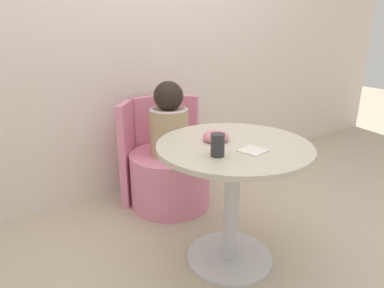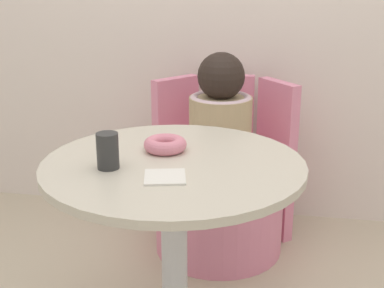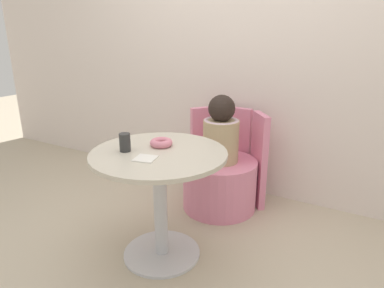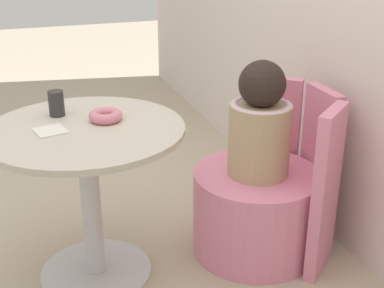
{
  "view_description": "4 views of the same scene",
  "coord_description": "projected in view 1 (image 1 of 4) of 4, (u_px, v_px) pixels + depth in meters",
  "views": [
    {
      "loc": [
        -1.11,
        -1.23,
        1.23
      ],
      "look_at": [
        -0.03,
        0.37,
        0.56
      ],
      "focal_mm": 32.0,
      "sensor_mm": 36.0,
      "label": 1
    },
    {
      "loc": [
        0.26,
        -1.46,
        1.22
      ],
      "look_at": [
        -0.05,
        0.32,
        0.62
      ],
      "focal_mm": 50.0,
      "sensor_mm": 36.0,
      "label": 2
    },
    {
      "loc": [
        1.01,
        -1.5,
        1.32
      ],
      "look_at": [
        -0.02,
        0.29,
        0.63
      ],
      "focal_mm": 32.0,
      "sensor_mm": 36.0,
      "label": 3
    },
    {
      "loc": [
        1.89,
        -0.26,
        1.41
      ],
      "look_at": [
        0.0,
        0.4,
        0.57
      ],
      "focal_mm": 50.0,
      "sensor_mm": 36.0,
      "label": 4
    }
  ],
  "objects": [
    {
      "name": "tub_chair",
      "position": [
        170.0,
        179.0,
        2.44
      ],
      "size": [
        0.56,
        0.56,
        0.39
      ],
      "color": "pink",
      "rests_on": "ground_plane"
    },
    {
      "name": "ground_plane",
      "position": [
        233.0,
        253.0,
        1.96
      ],
      "size": [
        12.0,
        12.0,
        0.0
      ],
      "primitive_type": "plane",
      "color": "#B7A88E"
    },
    {
      "name": "booth_backrest",
      "position": [
        154.0,
        147.0,
        2.57
      ],
      "size": [
        0.66,
        0.24,
        0.74
      ],
      "color": "pink",
      "rests_on": "ground_plane"
    },
    {
      "name": "back_wall",
      "position": [
        137.0,
        30.0,
        2.45
      ],
      "size": [
        6.0,
        0.06,
        2.4
      ],
      "color": "silver",
      "rests_on": "ground_plane"
    },
    {
      "name": "cup",
      "position": [
        218.0,
        145.0,
        1.52
      ],
      "size": [
        0.06,
        0.06,
        0.1
      ],
      "color": "#2D2D2D",
      "rests_on": "round_table"
    },
    {
      "name": "round_table",
      "position": [
        233.0,
        178.0,
        1.75
      ],
      "size": [
        0.78,
        0.78,
        0.67
      ],
      "color": "silver",
      "rests_on": "ground_plane"
    },
    {
      "name": "paper_napkin",
      "position": [
        253.0,
        151.0,
        1.59
      ],
      "size": [
        0.13,
        0.13,
        0.01
      ],
      "color": "silver",
      "rests_on": "round_table"
    },
    {
      "name": "child_figure",
      "position": [
        169.0,
        122.0,
        2.3
      ],
      "size": [
        0.27,
        0.27,
        0.5
      ],
      "color": "tan",
      "rests_on": "tub_chair"
    },
    {
      "name": "donut",
      "position": [
        216.0,
        137.0,
        1.73
      ],
      "size": [
        0.13,
        0.13,
        0.04
      ],
      "color": "pink",
      "rests_on": "round_table"
    }
  ]
}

